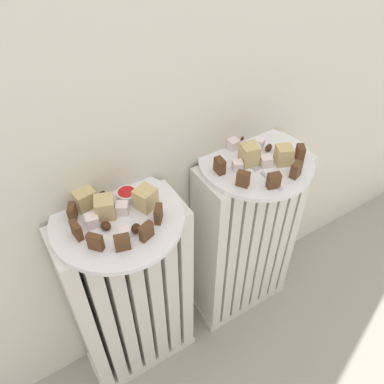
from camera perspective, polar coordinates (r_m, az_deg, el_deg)
name	(u,v)px	position (r m, az deg, el deg)	size (l,w,h in m)	color
radiator_left	(133,299)	(1.07, -8.55, -14.94)	(0.30, 0.13, 0.58)	silver
radiator_right	(244,242)	(1.18, 7.54, -7.09)	(0.30, 0.13, 0.58)	silver
plate_left	(118,219)	(0.83, -10.67, -3.78)	(0.28, 0.28, 0.01)	white
plate_right	(256,161)	(0.97, 9.14, 4.46)	(0.28, 0.28, 0.01)	white
dark_cake_slice_left_0	(72,213)	(0.83, -16.83, -2.86)	(0.03, 0.01, 0.04)	#56351E
dark_cake_slice_left_1	(76,230)	(0.79, -16.29, -5.31)	(0.03, 0.01, 0.04)	#56351E
dark_cake_slice_left_2	(95,242)	(0.77, -13.74, -7.01)	(0.03, 0.01, 0.04)	#56351E
dark_cake_slice_left_3	(122,242)	(0.75, -10.00, -7.16)	(0.03, 0.01, 0.04)	#56351E
dark_cake_slice_left_4	(146,231)	(0.77, -6.60, -5.66)	(0.03, 0.01, 0.04)	#56351E
dark_cake_slice_left_5	(158,214)	(0.79, -4.87, -3.16)	(0.03, 0.01, 0.04)	#56351E
marble_cake_slice_left_0	(105,207)	(0.82, -12.42, -2.18)	(0.04, 0.04, 0.04)	tan
marble_cake_slice_left_1	(85,198)	(0.85, -15.19, -0.91)	(0.04, 0.04, 0.04)	tan
marble_cake_slice_left_2	(146,198)	(0.82, -6.70, -0.91)	(0.04, 0.04, 0.05)	tan
turkish_delight_left_0	(92,221)	(0.81, -14.16, -4.00)	(0.03, 0.03, 0.03)	white
turkish_delight_left_1	(122,208)	(0.82, -9.98, -2.32)	(0.02, 0.02, 0.02)	white
turkish_delight_left_2	(125,233)	(0.78, -9.64, -5.86)	(0.02, 0.02, 0.02)	white
medjool_date_left_0	(106,226)	(0.80, -12.31, -4.79)	(0.02, 0.02, 0.01)	#3D1E0F
medjool_date_left_1	(136,228)	(0.79, -8.07, -5.19)	(0.02, 0.02, 0.02)	#3D1E0F
medjool_date_left_2	(100,190)	(0.88, -13.10, 0.28)	(0.03, 0.02, 0.02)	#3D1E0F
jam_bowl_left	(127,195)	(0.85, -9.35, -0.42)	(0.04, 0.04, 0.02)	white
dark_cake_slice_right_0	(220,166)	(0.91, 4.01, 3.79)	(0.03, 0.02, 0.04)	#56351E
dark_cake_slice_right_1	(243,179)	(0.88, 7.36, 1.89)	(0.03, 0.02, 0.04)	#56351E
dark_cake_slice_right_2	(274,181)	(0.88, 11.68, 1.62)	(0.03, 0.02, 0.04)	#56351E
dark_cake_slice_right_3	(296,170)	(0.92, 14.75, 3.10)	(0.03, 0.02, 0.04)	#56351E
dark_cake_slice_right_4	(300,153)	(0.98, 15.29, 5.48)	(0.03, 0.02, 0.04)	#56351E
marble_cake_slice_right_0	(249,155)	(0.93, 8.26, 5.36)	(0.04, 0.04, 0.05)	tan
marble_cake_slice_right_1	(284,155)	(0.95, 13.06, 5.20)	(0.04, 0.04, 0.05)	tan
turkish_delight_right_0	(233,144)	(0.98, 5.96, 6.90)	(0.02, 0.02, 0.02)	white
turkish_delight_right_1	(259,143)	(1.00, 9.68, 6.96)	(0.02, 0.02, 0.02)	white
turkish_delight_right_2	(237,165)	(0.92, 6.56, 3.81)	(0.02, 0.02, 0.02)	white
turkish_delight_right_3	(266,161)	(0.94, 10.58, 4.38)	(0.03, 0.03, 0.03)	white
medjool_date_right_0	(240,136)	(1.02, 6.97, 7.95)	(0.03, 0.02, 0.02)	#3D1E0F
medjool_date_right_1	(269,148)	(0.99, 10.96, 6.28)	(0.03, 0.02, 0.01)	#3D1E0F
jam_bowl_right	(252,149)	(0.97, 8.65, 6.12)	(0.04, 0.04, 0.03)	white
fork	(264,175)	(0.92, 10.36, 2.47)	(0.02, 0.10, 0.00)	#B7B7BC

